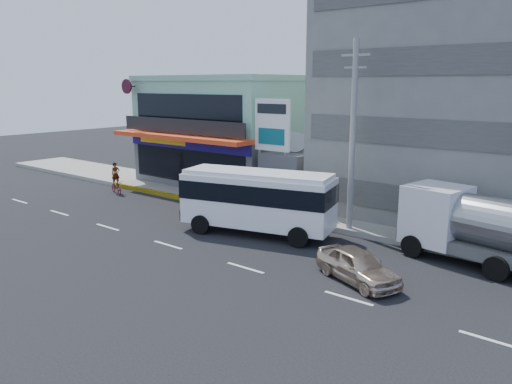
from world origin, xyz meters
TOP-DOWN VIEW (x-y plane):
  - ground at (0.00, 0.00)m, footprint 120.00×120.00m
  - sidewalk at (5.00, 9.50)m, footprint 70.00×5.00m
  - shop_building at (-8.00, 13.95)m, footprint 12.40×11.70m
  - concrete_building at (10.00, 15.00)m, footprint 16.00×12.00m
  - gap_structure at (0.00, 12.00)m, footprint 3.00×6.00m
  - satellite_dish at (0.00, 11.00)m, footprint 1.50×1.50m
  - billboard at (-0.50, 9.20)m, footprint 2.60×0.18m
  - utility_pole_near at (6.00, 7.40)m, footprint 1.60×0.30m
  - minibus at (2.25, 4.27)m, footprint 8.41×4.51m
  - sedan at (9.48, 1.66)m, footprint 4.30×3.02m
  - tanker_truck at (13.16, 6.56)m, footprint 8.51×3.82m
  - motorcycle_rider at (-12.04, 5.71)m, footprint 1.85×1.05m

SIDE VIEW (x-z plane):
  - ground at x=0.00m, z-range 0.00..0.00m
  - sidewalk at x=5.00m, z-range 0.00..0.30m
  - sedan at x=9.48m, z-range 0.00..1.36m
  - motorcycle_rider at x=-12.04m, z-range -0.38..1.87m
  - tanker_truck at x=13.16m, z-range 0.12..3.36m
  - gap_structure at x=0.00m, z-range 0.00..3.50m
  - minibus at x=2.25m, z-range 0.32..3.68m
  - satellite_dish at x=0.00m, z-range 3.50..3.65m
  - shop_building at x=-8.00m, z-range 0.00..8.00m
  - billboard at x=-0.50m, z-range 1.48..8.38m
  - utility_pole_near at x=6.00m, z-range 0.15..10.15m
  - concrete_building at x=10.00m, z-range 0.00..14.00m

